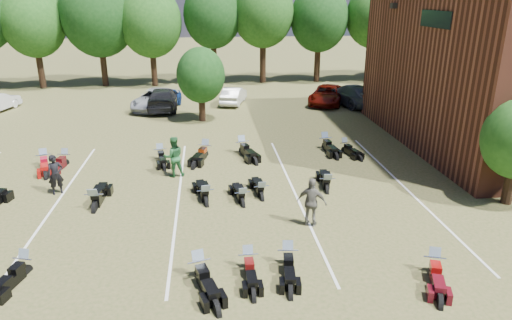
{
  "coord_description": "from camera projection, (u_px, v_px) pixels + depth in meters",
  "views": [
    {
      "loc": [
        -1.64,
        -14.91,
        8.13
      ],
      "look_at": [
        0.42,
        4.0,
        1.2
      ],
      "focal_mm": 32.0,
      "sensor_mm": 36.0,
      "label": 1
    }
  ],
  "objects": [
    {
      "name": "ground",
      "position": [
        256.0,
        228.0,
        16.87
      ],
      "size": [
        160.0,
        160.0,
        0.0
      ],
      "primitive_type": "plane",
      "color": "brown",
      "rests_on": "ground"
    },
    {
      "name": "car_2",
      "position": [
        155.0,
        99.0,
        34.14
      ],
      "size": [
        3.65,
        5.72,
        1.47
      ],
      "primitive_type": "imported",
      "rotation": [
        0.0,
        0.0,
        -0.25
      ],
      "color": "#989BA0",
      "rests_on": "ground"
    },
    {
      "name": "car_3",
      "position": [
        163.0,
        99.0,
        34.02
      ],
      "size": [
        2.25,
        5.44,
        1.57
      ],
      "primitive_type": "imported",
      "rotation": [
        0.0,
        0.0,
        3.13
      ],
      "color": "black",
      "rests_on": "ground"
    },
    {
      "name": "car_4",
      "position": [
        165.0,
        99.0,
        34.17
      ],
      "size": [
        2.52,
        4.46,
        1.43
      ],
      "primitive_type": "imported",
      "rotation": [
        0.0,
        0.0,
        -0.21
      ],
      "color": "navy",
      "rests_on": "ground"
    },
    {
      "name": "car_5",
      "position": [
        234.0,
        95.0,
        35.76
      ],
      "size": [
        2.4,
        4.21,
        1.31
      ],
      "primitive_type": "imported",
      "rotation": [
        0.0,
        0.0,
        2.87
      ],
      "color": "beige",
      "rests_on": "ground"
    },
    {
      "name": "car_6",
      "position": [
        328.0,
        95.0,
        35.72
      ],
      "size": [
        4.27,
        5.64,
        1.42
      ],
      "primitive_type": "imported",
      "rotation": [
        0.0,
        0.0,
        -0.43
      ],
      "color": "#540B04",
      "rests_on": "ground"
    },
    {
      "name": "car_7",
      "position": [
        351.0,
        95.0,
        35.26
      ],
      "size": [
        3.84,
        5.98,
        1.61
      ],
      "primitive_type": "imported",
      "rotation": [
        0.0,
        0.0,
        3.45
      ],
      "color": "#313236",
      "rests_on": "ground"
    },
    {
      "name": "person_black",
      "position": [
        56.0,
        175.0,
        19.46
      ],
      "size": [
        0.76,
        0.65,
        1.76
      ],
      "primitive_type": "imported",
      "rotation": [
        0.0,
        0.0,
        0.43
      ],
      "color": "black",
      "rests_on": "ground"
    },
    {
      "name": "person_green",
      "position": [
        174.0,
        157.0,
        21.34
      ],
      "size": [
        1.08,
        0.92,
        1.94
      ],
      "primitive_type": "imported",
      "rotation": [
        0.0,
        0.0,
        3.36
      ],
      "color": "#225C2E",
      "rests_on": "ground"
    },
    {
      "name": "person_grey",
      "position": [
        312.0,
        202.0,
        16.72
      ],
      "size": [
        1.19,
        0.88,
        1.88
      ],
      "primitive_type": "imported",
      "rotation": [
        0.0,
        0.0,
        2.71
      ],
      "color": "#5E5C51",
      "rests_on": "ground"
    },
    {
      "name": "motorcycle_2",
      "position": [
        26.0,
        274.0,
        14.05
      ],
      "size": [
        1.16,
        2.16,
        1.15
      ],
      "primitive_type": null,
      "rotation": [
        0.0,
        0.0,
        -0.26
      ],
      "color": "black",
      "rests_on": "ground"
    },
    {
      "name": "motorcycle_3",
      "position": [
        200.0,
        279.0,
        13.84
      ],
      "size": [
        1.34,
        2.4,
        1.28
      ],
      "primitive_type": null,
      "rotation": [
        0.0,
        0.0,
        0.28
      ],
      "color": "black",
      "rests_on": "ground"
    },
    {
      "name": "motorcycle_4",
      "position": [
        287.0,
        266.0,
        14.5
      ],
      "size": [
        0.91,
        2.16,
        1.17
      ],
      "primitive_type": null,
      "rotation": [
        0.0,
        0.0,
        -0.12
      ],
      "color": "black",
      "rests_on": "ground"
    },
    {
      "name": "motorcycle_5",
      "position": [
        248.0,
        269.0,
        14.31
      ],
      "size": [
        0.66,
        2.01,
        1.12
      ],
      "primitive_type": null,
      "rotation": [
        0.0,
        0.0,
        0.01
      ],
      "color": "black",
      "rests_on": "ground"
    },
    {
      "name": "motorcycle_6",
      "position": [
        432.0,
        274.0,
        14.09
      ],
      "size": [
        1.35,
        2.24,
        1.19
      ],
      "primitive_type": null,
      "rotation": [
        0.0,
        0.0,
        -0.34
      ],
      "color": "#490A13",
      "rests_on": "ground"
    },
    {
      "name": "motorcycle_9",
      "position": [
        95.0,
        210.0,
        18.26
      ],
      "size": [
        0.83,
        2.44,
        1.35
      ],
      "primitive_type": null,
      "rotation": [
        0.0,
        0.0,
        3.12
      ],
      "color": "black",
      "rests_on": "ground"
    },
    {
      "name": "motorcycle_10",
      "position": [
        261.0,
        199.0,
        19.25
      ],
      "size": [
        0.85,
        2.11,
        1.15
      ],
      "primitive_type": null,
      "rotation": [
        0.0,
        0.0,
        3.24
      ],
      "color": "black",
      "rests_on": "ground"
    },
    {
      "name": "motorcycle_11",
      "position": [
        206.0,
        204.0,
        18.75
      ],
      "size": [
        1.1,
        2.36,
        1.27
      ],
      "primitive_type": null,
      "rotation": [
        0.0,
        0.0,
        3.31
      ],
      "color": "black",
      "rests_on": "ground"
    },
    {
      "name": "motorcycle_12",
      "position": [
        242.0,
        205.0,
        18.67
      ],
      "size": [
        0.93,
        2.11,
        1.13
      ],
      "primitive_type": null,
      "rotation": [
        0.0,
        0.0,
        3.28
      ],
      "color": "black",
      "rests_on": "ground"
    },
    {
      "name": "motorcycle_13",
      "position": [
        327.0,
        192.0,
        19.95
      ],
      "size": [
        0.96,
        2.27,
        1.22
      ],
      "primitive_type": null,
      "rotation": [
        0.0,
        0.0,
        3.02
      ],
      "color": "black",
      "rests_on": "ground"
    },
    {
      "name": "motorcycle_14",
      "position": [
        66.0,
        165.0,
        23.01
      ],
      "size": [
        1.07,
        2.25,
        1.2
      ],
      "primitive_type": null,
      "rotation": [
        0.0,
        0.0,
        -0.18
      ],
      "color": "#3E080E",
      "rests_on": "ground"
    },
    {
      "name": "motorcycle_15",
      "position": [
        45.0,
        167.0,
        22.83
      ],
      "size": [
        1.42,
        2.42,
        1.28
      ],
      "primitive_type": null,
      "rotation": [
        0.0,
        0.0,
        0.32
      ],
      "color": "#950D0A",
      "rests_on": "ground"
    },
    {
      "name": "motorcycle_16",
      "position": [
        161.0,
        160.0,
        23.8
      ],
      "size": [
        1.08,
        2.21,
        1.18
      ],
      "primitive_type": null,
      "rotation": [
        0.0,
        0.0,
        0.2
      ],
      "color": "black",
      "rests_on": "ground"
    },
    {
      "name": "motorcycle_17",
      "position": [
        205.0,
        157.0,
        24.23
      ],
      "size": [
        1.47,
        2.48,
        1.32
      ],
      "primitive_type": null,
      "rotation": [
        0.0,
        0.0,
        -0.33
      ],
      "color": "black",
      "rests_on": "ground"
    },
    {
      "name": "motorcycle_18",
      "position": [
        242.0,
        153.0,
        24.74
      ],
      "size": [
        1.44,
        2.57,
        1.36
      ],
      "primitive_type": null,
      "rotation": [
        0.0,
        0.0,
        0.28
      ],
      "color": "black",
      "rests_on": "ground"
    },
    {
      "name": "motorcycle_19",
      "position": [
        345.0,
        152.0,
        24.96
      ],
      "size": [
        1.13,
        2.09,
        1.11
      ],
      "primitive_type": null,
      "rotation": [
        0.0,
        0.0,
        0.26
      ],
      "color": "black",
      "rests_on": "ground"
    },
    {
      "name": "motorcycle_20",
      "position": [
        325.0,
        149.0,
        25.48
      ],
      "size": [
        0.97,
        2.41,
        1.31
      ],
      "primitive_type": null,
      "rotation": [
        0.0,
        0.0,
        0.1
      ],
      "color": "black",
      "rests_on": "ground"
    },
    {
      "name": "tree_line",
      "position": [
        211.0,
        15.0,
        41.7
      ],
      "size": [
        56.0,
        6.0,
        9.79
      ],
      "color": "black",
      "rests_on": "ground"
    },
    {
      "name": "young_tree_midfield",
      "position": [
        201.0,
        75.0,
        30.09
      ],
      "size": [
        3.2,
        3.2,
        4.7
      ],
      "color": "black",
      "rests_on": "ground"
    },
    {
      "name": "parking_lines",
      "position": [
        179.0,
        197.0,
        19.37
      ],
      "size": [
        20.1,
        14.0,
        0.01
      ],
      "color": "silver",
      "rests_on": "ground"
    }
  ]
}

